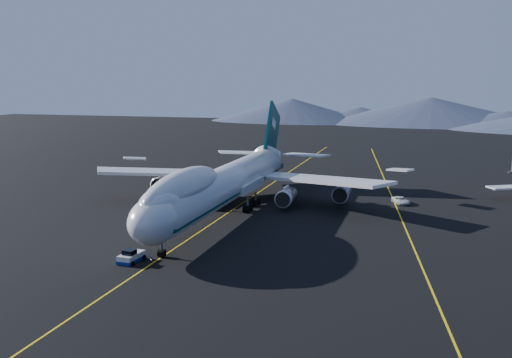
# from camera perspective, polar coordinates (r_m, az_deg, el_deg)

# --- Properties ---
(ground) EXTENTS (500.00, 500.00, 0.00)m
(ground) POSITION_cam_1_polar(r_m,az_deg,el_deg) (103.61, -3.01, -3.53)
(ground) COLOR black
(ground) RESTS_ON ground
(taxiway_line_main) EXTENTS (0.25, 220.00, 0.01)m
(taxiway_line_main) POSITION_cam_1_polar(r_m,az_deg,el_deg) (103.61, -3.01, -3.53)
(taxiway_line_main) COLOR yellow
(taxiway_line_main) RESTS_ON ground
(taxiway_line_side) EXTENTS (28.08, 198.09, 0.01)m
(taxiway_line_side) POSITION_cam_1_polar(r_m,az_deg,el_deg) (107.74, 14.08, -3.29)
(taxiway_line_side) COLOR yellow
(taxiway_line_side) RESTS_ON ground
(boeing_747) EXTENTS (59.62, 72.43, 19.37)m
(boeing_747) POSITION_cam_1_polar(r_m,az_deg,el_deg) (102.45, -3.03, -0.36)
(boeing_747) COLOR silver
(boeing_747) RESTS_ON ground
(pushback_tug) EXTENTS (2.66, 4.33, 1.82)m
(pushback_tug) POSITION_cam_1_polar(r_m,az_deg,el_deg) (78.65, -12.35, -7.69)
(pushback_tug) COLOR silver
(pushback_tug) RESTS_ON ground
(service_van) EXTENTS (4.13, 5.39, 1.36)m
(service_van) POSITION_cam_1_polar(r_m,az_deg,el_deg) (115.54, 14.28, -2.08)
(service_van) COLOR silver
(service_van) RESTS_ON ground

